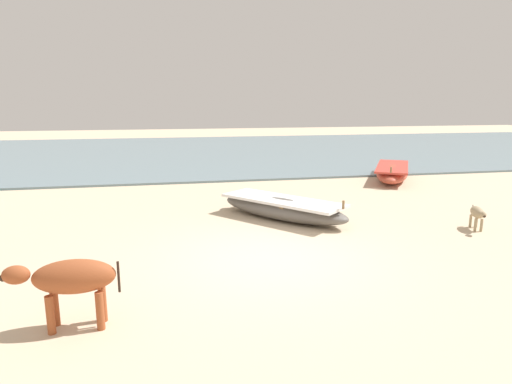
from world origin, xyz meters
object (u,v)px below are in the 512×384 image
(fishing_boat_0, at_px, (283,208))
(calf_near_dun, at_px, (477,213))
(cow_adult_rust, at_px, (70,280))
(fishing_boat_2, at_px, (392,172))

(fishing_boat_0, xyz_separation_m, calf_near_dun, (4.27, -1.87, 0.11))
(fishing_boat_0, relative_size, cow_adult_rust, 2.40)
(fishing_boat_2, bearing_deg, calf_near_dun, 18.71)
(fishing_boat_2, xyz_separation_m, cow_adult_rust, (-9.81, -9.48, 0.39))
(cow_adult_rust, bearing_deg, calf_near_dun, -159.98)
(fishing_boat_0, distance_m, fishing_boat_2, 7.28)
(fishing_boat_2, bearing_deg, cow_adult_rust, -15.67)
(fishing_boat_0, height_order, calf_near_dun, fishing_boat_0)
(fishing_boat_2, height_order, calf_near_dun, fishing_boat_2)
(fishing_boat_2, bearing_deg, fishing_boat_0, -20.07)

